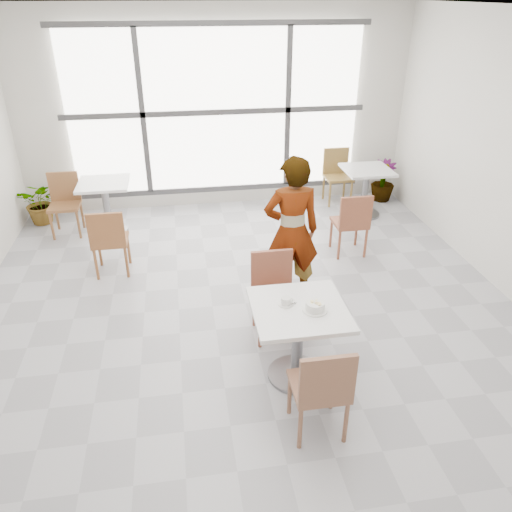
{
  "coord_description": "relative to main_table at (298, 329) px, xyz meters",
  "views": [
    {
      "loc": [
        -0.63,
        -4.19,
        3.12
      ],
      "look_at": [
        0.0,
        -0.3,
        1.0
      ],
      "focal_mm": 34.67,
      "sensor_mm": 36.0,
      "label": 1
    }
  ],
  "objects": [
    {
      "name": "floor",
      "position": [
        -0.29,
        0.81,
        -0.52
      ],
      "size": [
        7.0,
        7.0,
        0.0
      ],
      "primitive_type": "plane",
      "color": "#9E9EA5",
      "rests_on": "ground"
    },
    {
      "name": "ceiling",
      "position": [
        -0.29,
        0.81,
        2.48
      ],
      "size": [
        7.0,
        7.0,
        0.0
      ],
      "primitive_type": "plane",
      "rotation": [
        3.14,
        0.0,
        0.0
      ],
      "color": "white",
      "rests_on": "ground"
    },
    {
      "name": "wall_back",
      "position": [
        -0.29,
        4.31,
        0.98
      ],
      "size": [
        6.0,
        0.0,
        6.0
      ],
      "primitive_type": "plane",
      "rotation": [
        1.57,
        0.0,
        0.0
      ],
      "color": "silver",
      "rests_on": "ground"
    },
    {
      "name": "window",
      "position": [
        -0.29,
        4.25,
        0.98
      ],
      "size": [
        4.6,
        0.07,
        2.52
      ],
      "color": "white",
      "rests_on": "ground"
    },
    {
      "name": "main_table",
      "position": [
        0.0,
        0.0,
        0.0
      ],
      "size": [
        0.8,
        0.8,
        0.75
      ],
      "color": "silver",
      "rests_on": "ground"
    },
    {
      "name": "chair_near",
      "position": [
        0.02,
        -0.7,
        -0.02
      ],
      "size": [
        0.42,
        0.42,
        0.87
      ],
      "rotation": [
        0.0,
        0.0,
        3.14
      ],
      "color": "brown",
      "rests_on": "ground"
    },
    {
      "name": "chair_far",
      "position": [
        -0.08,
        0.73,
        -0.02
      ],
      "size": [
        0.42,
        0.42,
        0.87
      ],
      "color": "brown",
      "rests_on": "ground"
    },
    {
      "name": "oatmeal_bowl",
      "position": [
        0.12,
        -0.06,
        0.27
      ],
      "size": [
        0.21,
        0.21,
        0.09
      ],
      "color": "silver",
      "rests_on": "main_table"
    },
    {
      "name": "coffee_cup",
      "position": [
        -0.1,
        0.06,
        0.26
      ],
      "size": [
        0.16,
        0.13,
        0.07
      ],
      "color": "silver",
      "rests_on": "main_table"
    },
    {
      "name": "person",
      "position": [
        0.22,
        1.29,
        0.32
      ],
      "size": [
        0.61,
        0.4,
        1.68
      ],
      "primitive_type": "imported",
      "rotation": [
        0.0,
        0.0,
        3.15
      ],
      "color": "black",
      "rests_on": "ground"
    },
    {
      "name": "bg_table_left",
      "position": [
        -1.98,
        3.47,
        -0.04
      ],
      "size": [
        0.7,
        0.7,
        0.75
      ],
      "color": "white",
      "rests_on": "ground"
    },
    {
      "name": "bg_table_right",
      "position": [
        1.89,
        3.45,
        -0.04
      ],
      "size": [
        0.7,
        0.7,
        0.75
      ],
      "color": "silver",
      "rests_on": "ground"
    },
    {
      "name": "bg_chair_left_near",
      "position": [
        -1.81,
        2.16,
        -0.02
      ],
      "size": [
        0.42,
        0.42,
        0.87
      ],
      "rotation": [
        0.0,
        0.0,
        3.14
      ],
      "color": "brown",
      "rests_on": "ground"
    },
    {
      "name": "bg_chair_left_far",
      "position": [
        -2.56,
        3.55,
        -0.02
      ],
      "size": [
        0.42,
        0.42,
        0.87
      ],
      "color": "brown",
      "rests_on": "ground"
    },
    {
      "name": "bg_chair_right_near",
      "position": [
        1.24,
        2.19,
        -0.02
      ],
      "size": [
        0.42,
        0.42,
        0.87
      ],
      "rotation": [
        0.0,
        0.0,
        3.14
      ],
      "color": "brown",
      "rests_on": "ground"
    },
    {
      "name": "bg_chair_right_far",
      "position": [
        1.64,
        4.09,
        -0.02
      ],
      "size": [
        0.42,
        0.42,
        0.87
      ],
      "color": "olive",
      "rests_on": "ground"
    },
    {
      "name": "plant_left",
      "position": [
        -2.99,
        3.93,
        -0.19
      ],
      "size": [
        0.69,
        0.62,
        0.66
      ],
      "primitive_type": "imported",
      "rotation": [
        0.0,
        0.0,
        -0.2
      ],
      "color": "#458A3E",
      "rests_on": "ground"
    },
    {
      "name": "plant_right",
      "position": [
        2.41,
        3.99,
        -0.18
      ],
      "size": [
        0.5,
        0.5,
        0.68
      ],
      "primitive_type": "imported",
      "rotation": [
        0.0,
        0.0,
        -0.39
      ],
      "color": "#3D823E",
      "rests_on": "ground"
    }
  ]
}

